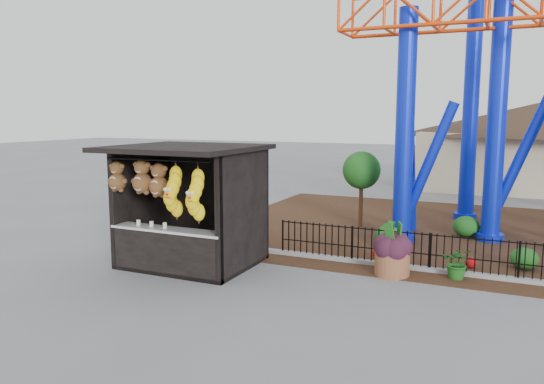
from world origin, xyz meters
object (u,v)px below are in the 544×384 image
at_px(roller_coaster, 543,30).
at_px(prize_booth, 185,208).
at_px(terracotta_planter, 392,263).
at_px(potted_plant, 458,263).

bearing_deg(roller_coaster, prize_booth, -137.93).
bearing_deg(terracotta_planter, prize_booth, -163.83).
height_order(roller_coaster, terracotta_planter, roller_coaster).
bearing_deg(prize_booth, potted_plant, 15.54).
distance_m(prize_booth, terracotta_planter, 5.36).
relative_size(roller_coaster, terracotta_planter, 12.98).
bearing_deg(prize_booth, roller_coaster, 42.07).
relative_size(roller_coaster, potted_plant, 13.99).
height_order(roller_coaster, potted_plant, roller_coaster).
relative_size(prize_booth, terracotta_planter, 4.13).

